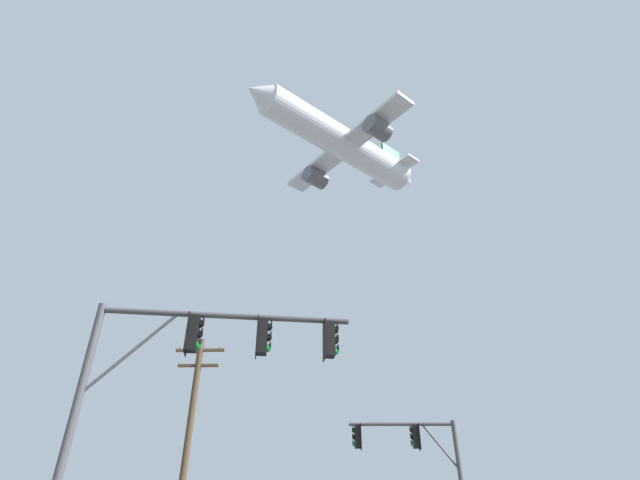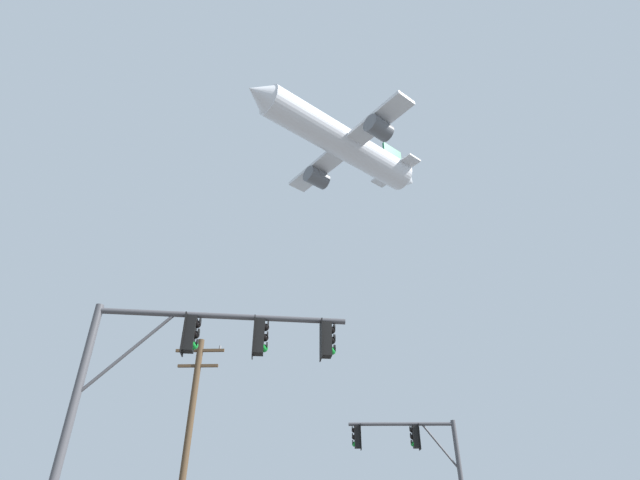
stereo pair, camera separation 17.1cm
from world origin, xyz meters
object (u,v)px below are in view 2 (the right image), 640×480
at_px(signal_pole_near, 191,364).
at_px(airplane, 341,142).
at_px(utility_pole, 188,437).
at_px(signal_pole_far, 419,456).

bearing_deg(signal_pole_near, airplane, 80.98).
height_order(signal_pole_near, utility_pole, utility_pole).
xyz_separation_m(utility_pole, airplane, (7.39, 21.08, 36.05)).
xyz_separation_m(signal_pole_far, utility_pole, (-9.60, -1.24, 0.58)).
bearing_deg(utility_pole, airplane, 70.67).
bearing_deg(signal_pole_far, signal_pole_near, -123.58).
distance_m(signal_pole_near, utility_pole, 9.71).
bearing_deg(utility_pole, signal_pole_near, -74.73).
height_order(utility_pole, airplane, airplane).
distance_m(utility_pole, airplane, 42.40).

